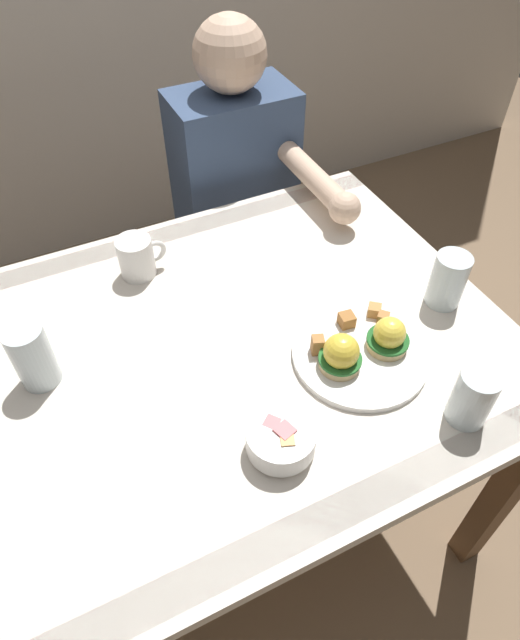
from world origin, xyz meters
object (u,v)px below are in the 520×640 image
fruit_bowl (281,439)px  water_glass_far (447,282)px  water_glass_extra (34,359)px  dining_table (218,381)px  water_glass_near (472,399)px  diner_person (240,194)px  eggs_benedict_plate (361,350)px  coffee_mug (137,256)px

fruit_bowl → water_glass_far: 0.51m
water_glass_extra → fruit_bowl: bearing=-44.3°
dining_table → water_glass_extra: 0.38m
water_glass_near → diner_person: size_ratio=0.10×
fruit_bowl → diner_person: diner_person is taller
water_glass_near → water_glass_far: 0.30m
eggs_benedict_plate → water_glass_near: water_glass_near is taller
coffee_mug → water_glass_near: (0.41, -0.63, 0.00)m
dining_table → coffee_mug: size_ratio=10.78×
coffee_mug → diner_person: bearing=38.5°
water_glass_extra → eggs_benedict_plate: bearing=-21.1°
water_glass_far → eggs_benedict_plate: bearing=-166.9°
fruit_bowl → water_glass_extra: size_ratio=0.87×
dining_table → water_glass_far: 0.53m
eggs_benedict_plate → water_glass_near: size_ratio=2.29×
water_glass_near → water_glass_far: bearing=59.2°
water_glass_far → water_glass_extra: 0.84m
coffee_mug → water_glass_extra: (-0.26, -0.21, 0.01)m
fruit_bowl → water_glass_extra: bearing=135.7°
water_glass_far → water_glass_extra: (-0.83, 0.16, 0.00)m
dining_table → fruit_bowl: 0.29m
dining_table → water_glass_far: water_glass_far is taller
dining_table → water_glass_extra: bearing=166.8°
fruit_bowl → diner_person: size_ratio=0.11×
water_glass_far → diner_person: bearing=104.2°
water_glass_near → water_glass_extra: (-0.67, 0.42, 0.01)m
fruit_bowl → diner_person: 0.92m
coffee_mug → water_glass_near: bearing=-56.9°
dining_table → water_glass_extra: water_glass_extra is taller
diner_person → water_glass_far: bearing=-75.8°
water_glass_far → diner_person: diner_person is taller
fruit_bowl → water_glass_near: bearing=-14.6°
coffee_mug → water_glass_far: size_ratio=0.90×
coffee_mug → diner_person: 0.52m
water_glass_far → diner_person: 0.73m
diner_person → water_glass_extra: bearing=-141.3°
diner_person → dining_table: bearing=-118.5°
fruit_bowl → diner_person: (0.31, 0.86, -0.12)m
dining_table → fruit_bowl: size_ratio=10.00×
dining_table → coffee_mug: (-0.07, 0.29, 0.16)m
fruit_bowl → coffee_mug: size_ratio=1.08×
eggs_benedict_plate → water_glass_far: size_ratio=2.18×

